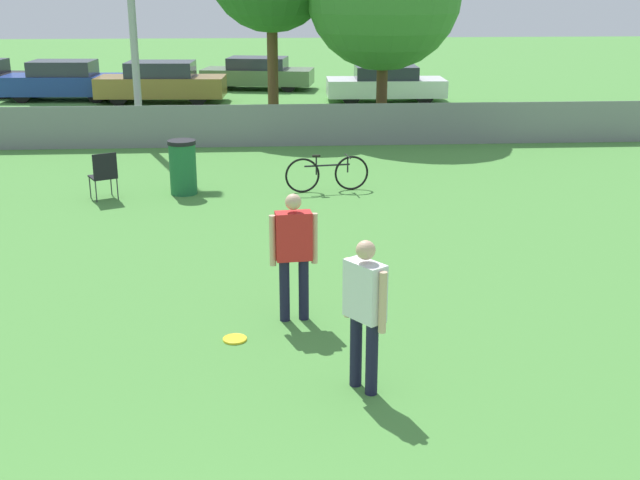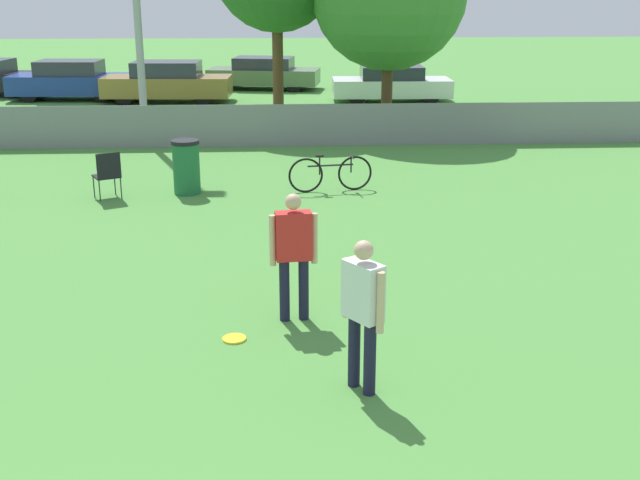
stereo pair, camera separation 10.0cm
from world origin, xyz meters
name	(u,v)px [view 2 (the right image)]	position (x,y,z in m)	size (l,w,h in m)	color
fence_backline	(227,126)	(0.00, 18.00, 0.55)	(22.59, 0.07, 1.21)	gray
player_defender_red	(294,248)	(1.46, 6.65, 0.97)	(0.60, 0.27, 1.67)	#191933
player_receiver_white	(363,305)	(2.12, 4.76, 0.97)	(0.44, 0.51, 1.67)	#191933
frisbee_disc	(234,339)	(0.71, 6.08, 0.01)	(0.29, 0.29, 0.03)	yellow
folding_chair_sideline	(107,173)	(-2.08, 12.83, 0.54)	(0.64, 0.64, 0.96)	#333338
bicycle_sideline	(331,174)	(2.37, 13.20, 0.37)	(1.74, 0.44, 0.77)	black
trash_bin	(186,167)	(-0.57, 13.19, 0.56)	(0.57, 0.57, 1.10)	#1E6638
parked_car_blue	(71,81)	(-6.17, 27.10, 0.69)	(4.38, 1.94, 1.41)	black
parked_car_tan	(167,82)	(-2.58, 26.32, 0.70)	(4.58, 1.97, 1.43)	black
parked_car_olive	(264,73)	(0.81, 29.72, 0.63)	(4.59, 2.47, 1.26)	black
parked_car_white	(391,84)	(5.41, 25.93, 0.64)	(4.24, 1.86, 1.27)	black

